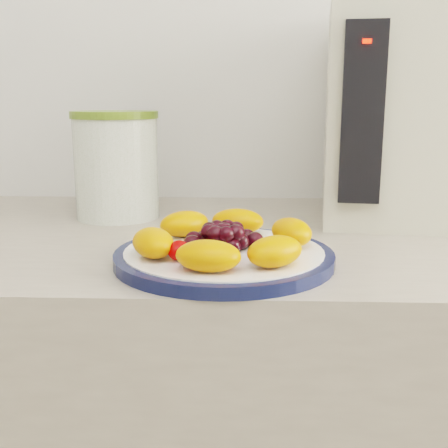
{
  "coord_description": "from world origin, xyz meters",
  "views": [
    {
      "loc": [
        -0.08,
        0.36,
        1.1
      ],
      "look_at": [
        -0.11,
        1.03,
        0.95
      ],
      "focal_mm": 45.0,
      "sensor_mm": 36.0,
      "label": 1
    }
  ],
  "objects": [
    {
      "name": "canister",
      "position": [
        -0.3,
        1.3,
        0.98
      ],
      "size": [
        0.16,
        0.16,
        0.17
      ],
      "primitive_type": "cylinder",
      "rotation": [
        0.0,
        0.0,
        0.18
      ],
      "color": "#476624",
      "rests_on": "counter"
    },
    {
      "name": "appliance_led",
      "position": [
        0.08,
        1.18,
        1.18
      ],
      "size": [
        0.01,
        0.01,
        0.01
      ],
      "primitive_type": "cube",
      "rotation": [
        0.0,
        0.0,
        -0.13
      ],
      "color": "#FF0C05",
      "rests_on": "appliance_panel"
    },
    {
      "name": "plate_rim",
      "position": [
        -0.11,
        1.03,
        0.91
      ],
      "size": [
        0.27,
        0.27,
        0.01
      ],
      "primitive_type": "cylinder",
      "color": "#0F173C",
      "rests_on": "counter"
    },
    {
      "name": "plate_face",
      "position": [
        -0.11,
        1.03,
        0.91
      ],
      "size": [
        0.25,
        0.25,
        0.02
      ],
      "primitive_type": "cylinder",
      "color": "white",
      "rests_on": "counter"
    },
    {
      "name": "appliance_panel",
      "position": [
        0.08,
        1.19,
        1.08
      ],
      "size": [
        0.06,
        0.03,
        0.26
      ],
      "primitive_type": "cube",
      "rotation": [
        0.0,
        0.0,
        -0.13
      ],
      "color": "black",
      "rests_on": "appliance_body"
    },
    {
      "name": "canister_lid",
      "position": [
        -0.3,
        1.3,
        1.07
      ],
      "size": [
        0.17,
        0.17,
        0.01
      ],
      "primitive_type": "cylinder",
      "rotation": [
        0.0,
        0.0,
        0.18
      ],
      "color": "olive",
      "rests_on": "canister"
    },
    {
      "name": "appliance_body",
      "position": [
        0.15,
        1.32,
        1.07
      ],
      "size": [
        0.23,
        0.3,
        0.35
      ],
      "primitive_type": "cube",
      "rotation": [
        0.0,
        0.0,
        -0.13
      ],
      "color": "beige",
      "rests_on": "counter"
    },
    {
      "name": "fruit_plate",
      "position": [
        -0.11,
        1.03,
        0.93
      ],
      "size": [
        0.24,
        0.23,
        0.04
      ],
      "color": "orange",
      "rests_on": "plate_face"
    }
  ]
}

